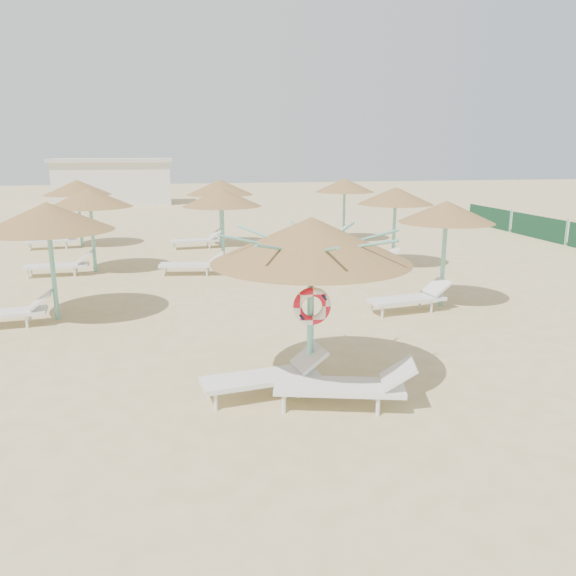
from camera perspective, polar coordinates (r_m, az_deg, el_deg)
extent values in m
plane|color=#D4BC81|center=(9.23, 1.30, -10.75)|extent=(120.00, 120.00, 0.00)
cylinder|color=#6BBAAE|center=(9.06, 2.29, -3.20)|extent=(0.11, 0.11, 2.38)
cone|color=olive|center=(8.77, 2.37, 4.92)|extent=(3.17, 3.17, 0.71)
cylinder|color=#6BBAAE|center=(8.81, 2.35, 3.27)|extent=(0.20, 0.20, 0.12)
cylinder|color=#6BBAAE|center=(8.98, 6.90, 4.73)|extent=(1.43, 0.04, 0.36)
cylinder|color=#6BBAAE|center=(9.40, 4.68, 5.20)|extent=(1.04, 1.04, 0.36)
cylinder|color=#6BBAAE|center=(9.48, 1.31, 5.31)|extent=(0.04, 1.43, 0.36)
cylinder|color=#6BBAAE|center=(9.17, -1.55, 5.02)|extent=(1.04, 1.04, 0.36)
cylinder|color=#6BBAAE|center=(8.63, -2.35, 4.46)|extent=(1.43, 0.04, 0.36)
cylinder|color=#6BBAAE|center=(8.17, -0.29, 3.93)|extent=(1.04, 1.04, 0.36)
cylinder|color=#6BBAAE|center=(8.08, 3.60, 3.80)|extent=(0.04, 1.43, 0.36)
cylinder|color=#6BBAAE|center=(8.43, 6.62, 4.15)|extent=(1.04, 1.04, 0.36)
torus|color=red|center=(8.90, 2.46, -1.86)|extent=(0.62, 0.15, 0.62)
cylinder|color=white|center=(8.72, -7.36, -11.43)|extent=(0.06, 0.06, 0.28)
cylinder|color=white|center=(9.15, -8.05, -10.17)|extent=(0.06, 0.06, 0.28)
cylinder|color=white|center=(9.06, 0.99, -10.30)|extent=(0.06, 0.06, 0.28)
cylinder|color=white|center=(9.48, -0.08, -9.15)|extent=(0.06, 0.06, 0.28)
cube|color=white|center=(9.04, -2.81, -9.14)|extent=(1.94, 0.88, 0.08)
cube|color=white|center=(9.21, 2.18, -7.10)|extent=(0.56, 0.65, 0.36)
cylinder|color=white|center=(8.57, -0.44, -11.69)|extent=(0.06, 0.06, 0.29)
cylinder|color=white|center=(9.04, -0.19, -10.28)|extent=(0.06, 0.06, 0.29)
cylinder|color=white|center=(8.59, 9.11, -11.82)|extent=(0.06, 0.06, 0.29)
cylinder|color=white|center=(9.06, 8.82, -10.41)|extent=(0.06, 0.06, 0.29)
cube|color=white|center=(8.72, 5.22, -9.97)|extent=(2.07, 1.14, 0.08)
cube|color=white|center=(8.69, 11.14, -8.48)|extent=(0.65, 0.73, 0.38)
cylinder|color=#6BBAAE|center=(13.92, -22.77, 1.60)|extent=(0.11, 0.11, 2.30)
cone|color=olive|center=(13.73, -23.25, 6.69)|extent=(2.88, 2.88, 0.65)
cylinder|color=#6BBAAE|center=(13.76, -23.16, 5.67)|extent=(0.20, 0.20, 0.12)
cylinder|color=white|center=(13.71, -25.00, -3.16)|extent=(0.06, 0.06, 0.28)
cylinder|color=white|center=(14.18, -24.75, -2.60)|extent=(0.06, 0.06, 0.28)
cube|color=white|center=(13.99, -27.17, -2.31)|extent=(1.95, 0.81, 0.08)
cube|color=white|center=(13.80, -23.82, -1.12)|extent=(0.54, 0.65, 0.36)
cylinder|color=#6BBAAE|center=(19.06, -19.21, 4.95)|extent=(0.11, 0.11, 2.30)
cone|color=olive|center=(18.93, -19.51, 8.66)|extent=(2.63, 2.63, 0.59)
cylinder|color=#6BBAAE|center=(18.95, -19.45, 7.94)|extent=(0.20, 0.20, 0.12)
cylinder|color=white|center=(18.93, -24.90, 1.26)|extent=(0.06, 0.06, 0.28)
cylinder|color=white|center=(19.41, -24.62, 1.57)|extent=(0.06, 0.06, 0.28)
cylinder|color=white|center=(18.70, -20.85, 1.51)|extent=(0.06, 0.06, 0.28)
cylinder|color=white|center=(19.19, -20.67, 1.82)|extent=(0.06, 0.06, 0.28)
cube|color=white|center=(18.99, -22.45, 2.09)|extent=(1.92, 0.68, 0.08)
cube|color=white|center=(18.83, -19.96, 2.97)|extent=(0.50, 0.62, 0.36)
cylinder|color=#6BBAAE|center=(24.46, -20.38, 6.67)|extent=(0.11, 0.11, 2.30)
cone|color=olive|center=(24.36, -20.63, 9.55)|extent=(2.64, 2.64, 0.59)
cylinder|color=#6BBAAE|center=(24.37, -20.58, 8.99)|extent=(0.20, 0.20, 0.12)
cylinder|color=white|center=(24.23, -24.80, 3.77)|extent=(0.06, 0.06, 0.28)
cylinder|color=white|center=(24.72, -24.69, 3.96)|extent=(0.06, 0.06, 0.28)
cylinder|color=white|center=(24.12, -21.61, 4.04)|extent=(0.06, 0.06, 0.28)
cylinder|color=white|center=(24.61, -21.56, 4.22)|extent=(0.06, 0.06, 0.28)
cube|color=white|center=(24.37, -22.91, 4.44)|extent=(1.96, 0.85, 0.08)
cube|color=white|center=(24.29, -20.97, 5.16)|extent=(0.56, 0.66, 0.36)
cylinder|color=#6BBAAE|center=(18.30, -6.63, 5.29)|extent=(0.11, 0.11, 2.30)
cone|color=olive|center=(18.16, -6.74, 9.14)|extent=(2.51, 2.51, 0.56)
cylinder|color=#6BBAAE|center=(18.18, -6.72, 8.41)|extent=(0.20, 0.20, 0.12)
cylinder|color=white|center=(17.90, -12.55, 1.57)|extent=(0.06, 0.06, 0.28)
cylinder|color=white|center=(18.38, -12.30, 1.90)|extent=(0.06, 0.06, 0.28)
cylinder|color=white|center=(17.72, -8.24, 1.64)|extent=(0.06, 0.06, 0.28)
cylinder|color=white|center=(18.21, -8.10, 1.97)|extent=(0.06, 0.06, 0.28)
cube|color=white|center=(17.99, -9.94, 2.34)|extent=(1.97, 0.90, 0.08)
cube|color=white|center=(17.86, -7.26, 3.14)|extent=(0.57, 0.67, 0.36)
cylinder|color=#6BBAAE|center=(23.19, -6.85, 7.08)|extent=(0.11, 0.11, 2.30)
cone|color=olive|center=(23.08, -6.93, 10.14)|extent=(2.69, 2.69, 0.61)
cylinder|color=#6BBAAE|center=(23.10, -6.92, 9.54)|extent=(0.20, 0.20, 0.12)
cylinder|color=white|center=(22.54, -11.38, 4.12)|extent=(0.06, 0.06, 0.28)
cylinder|color=white|center=(23.03, -11.50, 4.31)|extent=(0.06, 0.06, 0.28)
cylinder|color=white|center=(22.71, -7.98, 4.32)|extent=(0.06, 0.06, 0.28)
cylinder|color=white|center=(23.19, -8.17, 4.52)|extent=(0.06, 0.06, 0.28)
cube|color=white|center=(22.85, -9.46, 4.79)|extent=(1.95, 0.79, 0.08)
cube|color=white|center=(22.93, -7.37, 5.50)|extent=(0.54, 0.64, 0.36)
cylinder|color=#6BBAAE|center=(14.54, 15.49, 2.66)|extent=(0.11, 0.11, 2.30)
cone|color=olive|center=(14.36, 15.81, 7.48)|extent=(2.33, 2.33, 0.53)
cylinder|color=#6BBAAE|center=(14.39, 15.75, 6.57)|extent=(0.20, 0.20, 0.12)
cylinder|color=white|center=(13.35, 9.56, -2.46)|extent=(0.06, 0.06, 0.28)
cylinder|color=white|center=(13.76, 8.54, -1.92)|extent=(0.06, 0.06, 0.28)
cylinder|color=white|center=(14.04, 14.37, -1.89)|extent=(0.06, 0.06, 0.28)
cylinder|color=white|center=(14.44, 13.26, -1.39)|extent=(0.06, 0.06, 0.28)
cube|color=white|center=(13.90, 11.96, -1.14)|extent=(1.97, 0.89, 0.08)
cube|color=white|center=(14.30, 14.90, 0.10)|extent=(0.57, 0.67, 0.36)
cylinder|color=#6BBAAE|center=(19.15, 10.71, 5.52)|extent=(0.11, 0.11, 2.30)
cone|color=olive|center=(19.02, 10.87, 9.20)|extent=(2.48, 2.48, 0.56)
cylinder|color=#6BBAAE|center=(19.04, 10.84, 8.50)|extent=(0.20, 0.20, 0.12)
cylinder|color=white|center=(18.16, 5.61, 2.01)|extent=(0.06, 0.06, 0.28)
cylinder|color=white|center=(18.64, 5.31, 2.33)|extent=(0.06, 0.06, 0.28)
cylinder|color=white|center=(18.47, 9.72, 2.08)|extent=(0.06, 0.06, 0.28)
cylinder|color=white|center=(18.94, 9.32, 2.39)|extent=(0.06, 0.06, 0.28)
cube|color=white|center=(18.53, 7.90, 2.76)|extent=(1.95, 0.81, 0.08)
cube|color=white|center=(18.71, 10.46, 3.51)|extent=(0.54, 0.65, 0.36)
cylinder|color=#6BBAAE|center=(24.52, 5.70, 7.47)|extent=(0.11, 0.11, 2.30)
cone|color=olive|center=(24.41, 5.77, 10.35)|extent=(2.53, 2.53, 0.57)
cylinder|color=#6BBAAE|center=(24.43, 5.76, 9.80)|extent=(0.20, 0.20, 0.12)
cylinder|color=white|center=(23.72, 1.47, 4.86)|extent=(0.06, 0.06, 0.28)
cylinder|color=white|center=(24.21, 1.50, 5.04)|extent=(0.06, 0.06, 0.28)
cylinder|color=white|center=(23.73, 4.75, 4.82)|extent=(0.06, 0.06, 0.28)
cylinder|color=white|center=(24.23, 4.70, 5.01)|extent=(0.06, 0.06, 0.28)
cube|color=white|center=(23.94, 3.41, 5.36)|extent=(1.99, 1.06, 0.08)
cube|color=white|center=(23.93, 5.47, 5.90)|extent=(0.62, 0.70, 0.36)
cube|color=silver|center=(43.44, -17.22, 10.14)|extent=(8.00, 4.00, 3.00)
cube|color=beige|center=(43.38, -17.38, 12.28)|extent=(8.40, 4.40, 0.25)
cube|color=#16442F|center=(27.48, 24.01, 5.67)|extent=(0.08, 3.80, 1.00)
cylinder|color=#6BBAAE|center=(25.97, 26.42, 5.12)|extent=(0.08, 0.08, 1.10)
cube|color=#16442F|center=(30.80, 19.74, 6.81)|extent=(0.08, 3.80, 1.00)
cylinder|color=#6BBAAE|center=(29.20, 21.66, 6.40)|extent=(0.08, 0.08, 1.10)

